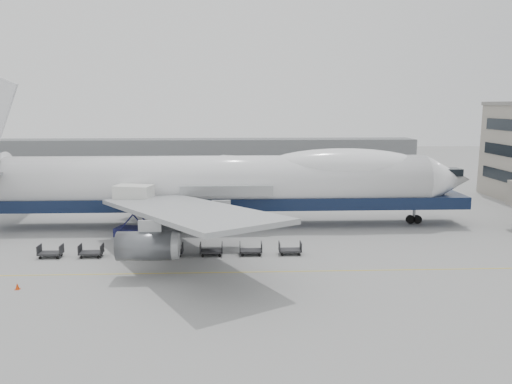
{
  "coord_description": "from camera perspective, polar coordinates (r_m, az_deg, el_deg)",
  "views": [
    {
      "loc": [
        1.92,
        -49.7,
        15.17
      ],
      "look_at": [
        4.36,
        6.0,
        5.34
      ],
      "focal_mm": 35.0,
      "sensor_mm": 36.0,
      "label": 1
    }
  ],
  "objects": [
    {
      "name": "ground",
      "position": [
        52.0,
        -4.55,
        -7.0
      ],
      "size": [
        260.0,
        260.0,
        0.0
      ],
      "primitive_type": "plane",
      "color": "gray",
      "rests_on": "ground"
    },
    {
      "name": "apron_line",
      "position": [
        46.29,
        -4.81,
        -9.16
      ],
      "size": [
        60.0,
        0.15,
        0.01
      ],
      "primitive_type": "cube",
      "color": "gold",
      "rests_on": "ground"
    },
    {
      "name": "hangar",
      "position": [
        120.85,
        -8.18,
        4.35
      ],
      "size": [
        110.0,
        8.0,
        7.0
      ],
      "primitive_type": "cube",
      "color": "slate",
      "rests_on": "ground"
    },
    {
      "name": "airliner",
      "position": [
        62.44,
        -3.65,
        1.18
      ],
      "size": [
        67.0,
        55.3,
        19.98
      ],
      "color": "white",
      "rests_on": "ground"
    },
    {
      "name": "catering_truck",
      "position": [
        59.39,
        -13.72,
        -1.7
      ],
      "size": [
        4.92,
        3.86,
        6.0
      ],
      "rotation": [
        0.0,
        0.0,
        -0.23
      ],
      "color": "#171845",
      "rests_on": "ground"
    },
    {
      "name": "traffic_cone",
      "position": [
        46.54,
        -25.62,
        -9.7
      ],
      "size": [
        0.38,
        0.38,
        0.56
      ],
      "rotation": [
        0.0,
        0.0,
        -0.07
      ],
      "color": "red",
      "rests_on": "ground"
    },
    {
      "name": "dolly_0",
      "position": [
        54.38,
        -22.42,
        -6.4
      ],
      "size": [
        2.3,
        1.35,
        1.3
      ],
      "color": "#2D2D30",
      "rests_on": "ground"
    },
    {
      "name": "dolly_1",
      "position": [
        53.15,
        -18.32,
        -6.51
      ],
      "size": [
        2.3,
        1.35,
        1.3
      ],
      "color": "#2D2D30",
      "rests_on": "ground"
    },
    {
      "name": "dolly_2",
      "position": [
        52.2,
        -14.04,
        -6.6
      ],
      "size": [
        2.3,
        1.35,
        1.3
      ],
      "color": "#2D2D30",
      "rests_on": "ground"
    },
    {
      "name": "dolly_3",
      "position": [
        51.54,
        -9.63,
        -6.65
      ],
      "size": [
        2.3,
        1.35,
        1.3
      ],
      "color": "#2D2D30",
      "rests_on": "ground"
    },
    {
      "name": "dolly_4",
      "position": [
        51.2,
        -5.13,
        -6.66
      ],
      "size": [
        2.3,
        1.35,
        1.3
      ],
      "color": "#2D2D30",
      "rests_on": "ground"
    },
    {
      "name": "dolly_5",
      "position": [
        51.17,
        -0.6,
        -6.63
      ],
      "size": [
        2.3,
        1.35,
        1.3
      ],
      "color": "#2D2D30",
      "rests_on": "ground"
    },
    {
      "name": "dolly_6",
      "position": [
        51.45,
        3.91,
        -6.56
      ],
      "size": [
        2.3,
        1.35,
        1.3
      ],
      "color": "#2D2D30",
      "rests_on": "ground"
    }
  ]
}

